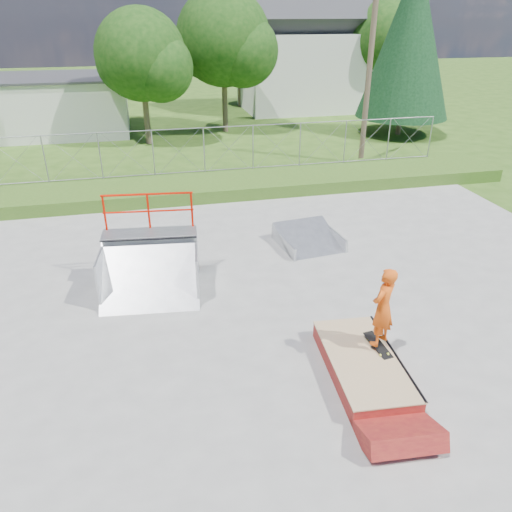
{
  "coord_description": "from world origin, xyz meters",
  "views": [
    {
      "loc": [
        -2.44,
        -9.14,
        6.46
      ],
      "look_at": [
        0.0,
        1.37,
        1.1
      ],
      "focal_mm": 35.0,
      "sensor_mm": 36.0,
      "label": 1
    }
  ],
  "objects_px": {
    "grind_box": "(363,366)",
    "flat_bank_ramp": "(309,238)",
    "skater": "(383,310)",
    "quarter_pipe": "(148,253)"
  },
  "relations": [
    {
      "from": "grind_box",
      "to": "skater",
      "type": "bearing_deg",
      "value": 35.63
    },
    {
      "from": "grind_box",
      "to": "quarter_pipe",
      "type": "distance_m",
      "value": 5.68
    },
    {
      "from": "grind_box",
      "to": "quarter_pipe",
      "type": "bearing_deg",
      "value": 138.51
    },
    {
      "from": "flat_bank_ramp",
      "to": "skater",
      "type": "bearing_deg",
      "value": -101.03
    },
    {
      "from": "grind_box",
      "to": "quarter_pipe",
      "type": "xyz_separation_m",
      "value": [
        -3.88,
        4.03,
        0.97
      ]
    },
    {
      "from": "grind_box",
      "to": "flat_bank_ramp",
      "type": "bearing_deg",
      "value": 86.32
    },
    {
      "from": "quarter_pipe",
      "to": "grind_box",
      "type": "bearing_deg",
      "value": -39.51
    },
    {
      "from": "quarter_pipe",
      "to": "flat_bank_ramp",
      "type": "height_order",
      "value": "quarter_pipe"
    },
    {
      "from": "quarter_pipe",
      "to": "flat_bank_ramp",
      "type": "distance_m",
      "value": 5.16
    },
    {
      "from": "quarter_pipe",
      "to": "skater",
      "type": "distance_m",
      "value": 5.72
    }
  ]
}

